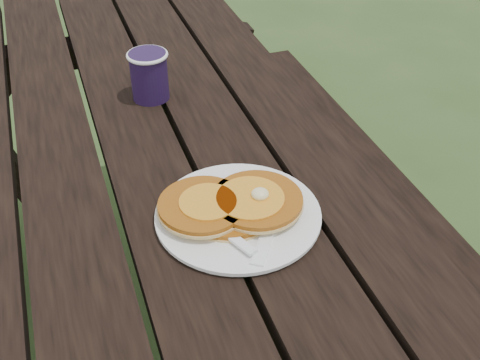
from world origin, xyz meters
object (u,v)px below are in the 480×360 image
object	(u,v)px
picnic_table	(161,295)
pancake_stack	(232,204)
plate	(238,215)
coffee_cup	(149,73)

from	to	relation	value
picnic_table	pancake_stack	size ratio (longest dim) A/B	7.82
picnic_table	pancake_stack	xyz separation A→B (m)	(0.10, -0.21, 0.41)
picnic_table	pancake_stack	world-z (taller)	pancake_stack
picnic_table	plate	xyz separation A→B (m)	(0.11, -0.22, 0.39)
picnic_table	plate	bearing A→B (deg)	-64.52
picnic_table	coffee_cup	size ratio (longest dim) A/B	17.53
plate	pancake_stack	xyz separation A→B (m)	(-0.01, 0.01, 0.02)
plate	pancake_stack	distance (m)	0.02
pancake_stack	picnic_table	bearing A→B (deg)	114.50
pancake_stack	coffee_cup	bearing A→B (deg)	95.42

